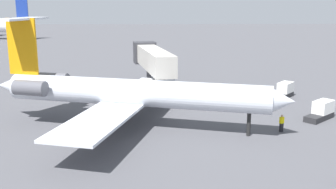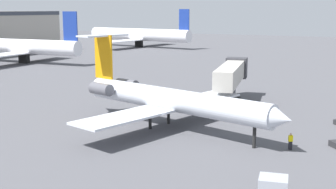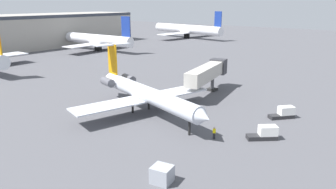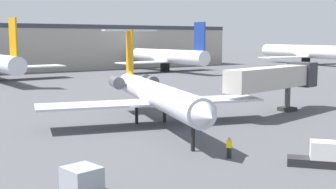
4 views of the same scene
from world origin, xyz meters
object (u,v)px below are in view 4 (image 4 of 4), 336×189
at_px(regional_jet, 153,92).
at_px(ground_crew_marshaller, 229,148).
at_px(baggage_tug_lead, 322,156).
at_px(parked_airliner_east_mid, 165,57).
at_px(parked_airliner_east_end, 306,52).
at_px(jet_bridge, 278,78).
at_px(cargo_container_uld, 82,181).

relative_size(regional_jet, ground_crew_marshaller, 17.38).
height_order(baggage_tug_lead, parked_airliner_east_mid, parked_airliner_east_mid).
distance_m(ground_crew_marshaller, baggage_tug_lead, 6.88).
height_order(ground_crew_marshaller, parked_airliner_east_end, parked_airliner_east_end).
distance_m(regional_jet, ground_crew_marshaller, 15.19).
bearing_deg(jet_bridge, regional_jet, 171.58).
bearing_deg(jet_bridge, ground_crew_marshaller, -146.86).
bearing_deg(jet_bridge, parked_airliner_east_mid, 68.19).
bearing_deg(parked_airliner_east_end, baggage_tug_lead, -140.56).
xyz_separation_m(regional_jet, ground_crew_marshaller, (-2.20, -14.79, -2.67)).
xyz_separation_m(cargo_container_uld, parked_airliner_east_end, (115.14, 76.56, 3.61)).
bearing_deg(regional_jet, parked_airliner_east_mid, 55.49).
relative_size(baggage_tug_lead, parked_airliner_east_mid, 0.12).
bearing_deg(ground_crew_marshaller, jet_bridge, 33.14).
distance_m(jet_bridge, cargo_container_uld, 34.69).
height_order(cargo_container_uld, parked_airliner_east_mid, parked_airliner_east_mid).
bearing_deg(parked_airliner_east_end, cargo_container_uld, -146.38).
bearing_deg(jet_bridge, baggage_tug_lead, -129.58).
distance_m(ground_crew_marshaller, cargo_container_uld, 12.90).
distance_m(regional_jet, baggage_tug_lead, 20.56).
bearing_deg(parked_airliner_east_mid, ground_crew_marshaller, -120.25).
relative_size(ground_crew_marshaller, baggage_tug_lead, 0.43).
bearing_deg(parked_airliner_east_end, parked_airliner_east_mid, 179.01).
relative_size(baggage_tug_lead, cargo_container_uld, 1.67).
bearing_deg(parked_airliner_east_mid, jet_bridge, -111.81).
xyz_separation_m(regional_jet, baggage_tug_lead, (1.93, -20.29, -2.69)).
relative_size(parked_airliner_east_mid, parked_airliner_east_end, 0.77).
bearing_deg(baggage_tug_lead, jet_bridge, 50.42).
xyz_separation_m(ground_crew_marshaller, cargo_container_uld, (-12.83, -1.29, 0.02)).
height_order(ground_crew_marshaller, baggage_tug_lead, baggage_tug_lead).
xyz_separation_m(jet_bridge, parked_airliner_east_mid, (25.59, 63.94, -0.27)).
relative_size(ground_crew_marshaller, parked_airliner_east_end, 0.04).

